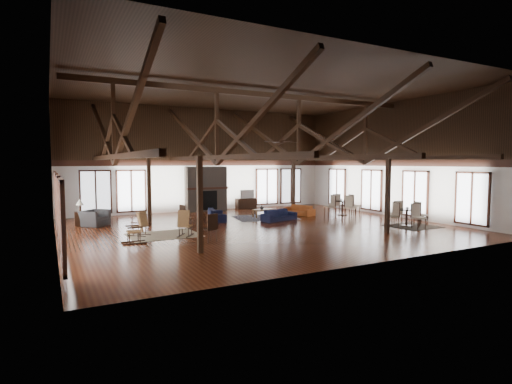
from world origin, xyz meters
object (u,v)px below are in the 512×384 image
sofa_navy_front (279,215)px  cafe_table_near (407,214)px  sofa_navy_left (217,215)px  coffee_table (263,210)px  cafe_table_far (342,205)px  tv_console (246,203)px  sofa_orange (299,210)px  armchair (95,218)px

sofa_navy_front → cafe_table_near: (4.19, -4.08, 0.26)m
sofa_navy_front → sofa_navy_left: (-2.64, 1.53, 0.02)m
sofa_navy_left → coffee_table: size_ratio=1.57×
sofa_navy_front → sofa_navy_left: 3.06m
cafe_table_far → coffee_table: bearing=164.6°
tv_console → cafe_table_near: bearing=-70.7°
sofa_navy_front → sofa_orange: (2.08, 1.39, -0.01)m
armchair → sofa_orange: bearing=-51.8°
sofa_orange → armchair: size_ratio=1.64×
coffee_table → cafe_table_near: (4.32, -5.49, 0.16)m
sofa_navy_front → cafe_table_near: 5.85m
sofa_navy_front → sofa_orange: size_ratio=1.03×
sofa_navy_front → cafe_table_far: 4.14m
sofa_orange → cafe_table_far: bearing=45.6°
sofa_navy_left → coffee_table: sofa_navy_left is taller
sofa_orange → coffee_table: bearing=-105.6°
cafe_table_near → armchair: bearing=152.2°
sofa_navy_front → sofa_orange: sofa_navy_front is taller
sofa_navy_left → sofa_orange: 4.73m
coffee_table → cafe_table_near: cafe_table_near is taller
coffee_table → cafe_table_far: (4.26, -1.17, 0.17)m
sofa_orange → sofa_navy_front: bearing=-71.3°
coffee_table → tv_console: 4.13m
cafe_table_near → cafe_table_far: 4.32m
armchair → tv_console: (9.01, 2.98, -0.04)m
cafe_table_near → sofa_orange: bearing=111.0°
sofa_orange → cafe_table_far: size_ratio=0.85×
tv_console → cafe_table_far: bearing=-57.8°
cafe_table_far → armchair: bearing=169.8°
sofa_navy_left → cafe_table_far: cafe_table_far is taller
cafe_table_near → tv_console: 10.07m
sofa_navy_left → armchair: (-5.51, 0.90, 0.07)m
cafe_table_near → cafe_table_far: bearing=90.9°
sofa_navy_left → coffee_table: (2.51, -0.12, 0.09)m
sofa_orange → cafe_table_far: cafe_table_far is taller
coffee_table → cafe_table_far: 4.42m
sofa_navy_front → cafe_table_far: bearing=-9.1°
sofa_navy_front → armchair: armchair is taller
sofa_orange → cafe_table_near: cafe_table_near is taller
cafe_table_near → sofa_navy_left: bearing=140.6°
armchair → cafe_table_near: (12.34, -6.52, 0.18)m
tv_console → coffee_table: bearing=-103.9°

